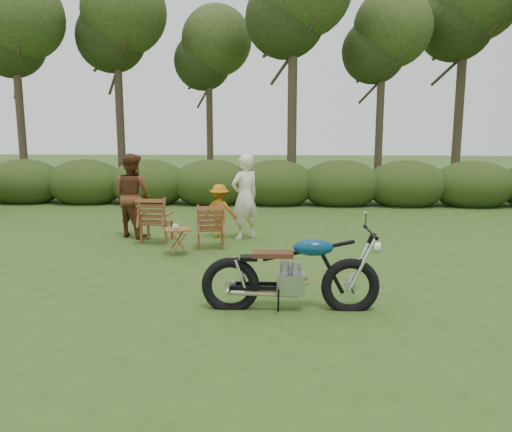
# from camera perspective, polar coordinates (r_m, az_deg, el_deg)

# --- Properties ---
(ground) EXTENTS (80.00, 80.00, 0.00)m
(ground) POSITION_cam_1_polar(r_m,az_deg,el_deg) (6.80, 1.02, -9.86)
(ground) COLOR #2B4918
(ground) RESTS_ON ground
(tree_line) EXTENTS (22.52, 11.62, 8.14)m
(tree_line) POSITION_cam_1_polar(r_m,az_deg,el_deg) (16.21, 4.21, 15.16)
(tree_line) COLOR #32291B
(tree_line) RESTS_ON ground
(motorcycle) EXTENTS (2.18, 0.88, 1.23)m
(motorcycle) POSITION_cam_1_polar(r_m,az_deg,el_deg) (6.59, 3.90, -10.55)
(motorcycle) COLOR #0B6093
(motorcycle) RESTS_ON ground
(lawn_chair_right) EXTENTS (0.69, 0.69, 0.87)m
(lawn_chair_right) POSITION_cam_1_polar(r_m,az_deg,el_deg) (9.95, -5.20, -3.54)
(lawn_chair_right) COLOR brown
(lawn_chair_right) RESTS_ON ground
(lawn_chair_left) EXTENTS (0.69, 0.69, 0.95)m
(lawn_chair_left) POSITION_cam_1_polar(r_m,az_deg,el_deg) (10.56, -11.23, -2.90)
(lawn_chair_left) COLOR brown
(lawn_chair_left) RESTS_ON ground
(side_table) EXTENTS (0.58, 0.53, 0.49)m
(side_table) POSITION_cam_1_polar(r_m,az_deg,el_deg) (9.38, -8.90, -2.91)
(side_table) COLOR brown
(side_table) RESTS_ON ground
(cup) EXTENTS (0.14, 0.14, 0.09)m
(cup) POSITION_cam_1_polar(r_m,az_deg,el_deg) (9.30, -9.19, -1.19)
(cup) COLOR #EFE3C5
(cup) RESTS_ON side_table
(adult_a) EXTENTS (0.78, 0.75, 1.80)m
(adult_a) POSITION_cam_1_polar(r_m,az_deg,el_deg) (10.67, -1.25, -2.58)
(adult_a) COLOR #F6E3CB
(adult_a) RESTS_ON ground
(adult_b) EXTENTS (1.10, 1.03, 1.80)m
(adult_b) POSITION_cam_1_polar(r_m,az_deg,el_deg) (11.21, -13.74, -2.27)
(adult_b) COLOR #582F19
(adult_b) RESTS_ON ground
(child) EXTENTS (0.79, 0.52, 1.15)m
(child) POSITION_cam_1_polar(r_m,az_deg,el_deg) (10.81, -4.13, -2.45)
(child) COLOR #B96F11
(child) RESTS_ON ground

